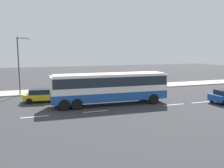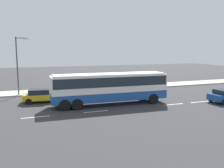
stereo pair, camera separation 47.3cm
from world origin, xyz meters
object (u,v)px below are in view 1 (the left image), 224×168
(coach_bus, at_px, (110,85))
(car_yellow_taxi, at_px, (42,95))
(street_lamp, at_px, (20,62))
(pedestrian_near_curb, at_px, (116,80))

(coach_bus, xyz_separation_m, car_yellow_taxi, (-6.79, 3.75, -1.28))
(car_yellow_taxi, xyz_separation_m, street_lamp, (-2.27, 4.88, 3.49))
(street_lamp, bearing_deg, pedestrian_near_curb, 8.06)
(car_yellow_taxi, height_order, street_lamp, street_lamp)
(car_yellow_taxi, bearing_deg, street_lamp, 121.25)
(coach_bus, height_order, car_yellow_taxi, coach_bus)
(coach_bus, bearing_deg, car_yellow_taxi, 152.90)
(coach_bus, relative_size, pedestrian_near_curb, 7.15)
(coach_bus, height_order, street_lamp, street_lamp)
(coach_bus, bearing_deg, street_lamp, 138.20)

